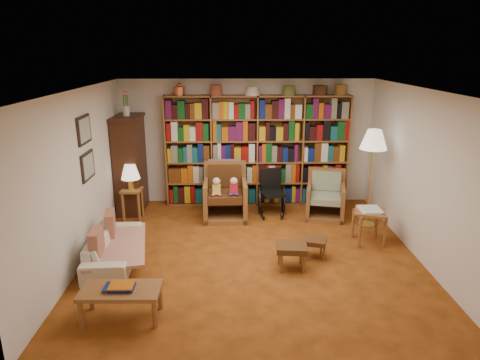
{
  "coord_description": "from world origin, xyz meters",
  "views": [
    {
      "loc": [
        -0.3,
        -5.98,
        3.01
      ],
      "look_at": [
        -0.17,
        0.6,
        1.02
      ],
      "focal_mm": 32.0,
      "sensor_mm": 36.0,
      "label": 1
    }
  ],
  "objects_px": {
    "armchair_leather": "(225,195)",
    "coffee_table": "(121,293)",
    "wheelchair": "(271,194)",
    "footstool_a": "(292,249)",
    "armchair_sage": "(324,199)",
    "side_table_papers": "(370,216)",
    "sofa": "(114,248)",
    "floor_lamp": "(374,144)",
    "side_table_lamp": "(132,198)",
    "footstool_b": "(314,242)"
  },
  "relations": [
    {
      "from": "armchair_sage",
      "to": "footstool_b",
      "type": "bearing_deg",
      "value": -106.37
    },
    {
      "from": "armchair_sage",
      "to": "footstool_a",
      "type": "relative_size",
      "value": 1.9
    },
    {
      "from": "footstool_a",
      "to": "armchair_leather",
      "type": "bearing_deg",
      "value": 114.87
    },
    {
      "from": "armchair_sage",
      "to": "side_table_lamp",
      "type": "bearing_deg",
      "value": -178.2
    },
    {
      "from": "side_table_lamp",
      "to": "footstool_a",
      "type": "bearing_deg",
      "value": -36.1
    },
    {
      "from": "side_table_papers",
      "to": "footstool_b",
      "type": "bearing_deg",
      "value": -152.35
    },
    {
      "from": "footstool_b",
      "to": "armchair_sage",
      "type": "bearing_deg",
      "value": 73.63
    },
    {
      "from": "side_table_lamp",
      "to": "floor_lamp",
      "type": "bearing_deg",
      "value": -5.37
    },
    {
      "from": "side_table_lamp",
      "to": "footstool_b",
      "type": "relative_size",
      "value": 1.33
    },
    {
      "from": "floor_lamp",
      "to": "side_table_papers",
      "type": "xyz_separation_m",
      "value": [
        -0.2,
        -0.72,
        -1.04
      ]
    },
    {
      "from": "armchair_sage",
      "to": "wheelchair",
      "type": "height_order",
      "value": "armchair_sage"
    },
    {
      "from": "side_table_lamp",
      "to": "coffee_table",
      "type": "bearing_deg",
      "value": -79.94
    },
    {
      "from": "wheelchair",
      "to": "footstool_a",
      "type": "xyz_separation_m",
      "value": [
        0.09,
        -2.21,
        -0.1
      ]
    },
    {
      "from": "sofa",
      "to": "side_table_papers",
      "type": "distance_m",
      "value": 4.02
    },
    {
      "from": "sofa",
      "to": "floor_lamp",
      "type": "distance_m",
      "value": 4.55
    },
    {
      "from": "side_table_papers",
      "to": "footstool_b",
      "type": "distance_m",
      "value": 1.13
    },
    {
      "from": "armchair_sage",
      "to": "floor_lamp",
      "type": "xyz_separation_m",
      "value": [
        0.67,
        -0.51,
        1.17
      ]
    },
    {
      "from": "sofa",
      "to": "footstool_a",
      "type": "height_order",
      "value": "sofa"
    },
    {
      "from": "floor_lamp",
      "to": "armchair_leather",
      "type": "bearing_deg",
      "value": 168.03
    },
    {
      "from": "side_table_papers",
      "to": "footstool_a",
      "type": "distance_m",
      "value": 1.62
    },
    {
      "from": "footstool_a",
      "to": "wheelchair",
      "type": "bearing_deg",
      "value": 92.43
    },
    {
      "from": "sofa",
      "to": "armchair_sage",
      "type": "relative_size",
      "value": 1.79
    },
    {
      "from": "sofa",
      "to": "footstool_b",
      "type": "relative_size",
      "value": 3.6
    },
    {
      "from": "coffee_table",
      "to": "footstool_b",
      "type": "bearing_deg",
      "value": 30.67
    },
    {
      "from": "sofa",
      "to": "floor_lamp",
      "type": "bearing_deg",
      "value": -75.26
    },
    {
      "from": "wheelchair",
      "to": "floor_lamp",
      "type": "xyz_separation_m",
      "value": [
        1.66,
        -0.65,
        1.11
      ]
    },
    {
      "from": "floor_lamp",
      "to": "coffee_table",
      "type": "relative_size",
      "value": 1.88
    },
    {
      "from": "armchair_leather",
      "to": "side_table_papers",
      "type": "bearing_deg",
      "value": -28.16
    },
    {
      "from": "sofa",
      "to": "wheelchair",
      "type": "xyz_separation_m",
      "value": [
        2.5,
        1.97,
        0.17
      ]
    },
    {
      "from": "side_table_papers",
      "to": "armchair_leather",
      "type": "bearing_deg",
      "value": 151.84
    },
    {
      "from": "sofa",
      "to": "armchair_sage",
      "type": "bearing_deg",
      "value": -65.16
    },
    {
      "from": "side_table_papers",
      "to": "sofa",
      "type": "bearing_deg",
      "value": -171.3
    },
    {
      "from": "sofa",
      "to": "coffee_table",
      "type": "relative_size",
      "value": 1.69
    },
    {
      "from": "wheelchair",
      "to": "coffee_table",
      "type": "relative_size",
      "value": 0.94
    },
    {
      "from": "side_table_lamp",
      "to": "wheelchair",
      "type": "distance_m",
      "value": 2.61
    },
    {
      "from": "sofa",
      "to": "footstool_a",
      "type": "bearing_deg",
      "value": -98.18
    },
    {
      "from": "side_table_lamp",
      "to": "floor_lamp",
      "type": "relative_size",
      "value": 0.33
    },
    {
      "from": "side_table_lamp",
      "to": "footstool_a",
      "type": "height_order",
      "value": "side_table_lamp"
    },
    {
      "from": "armchair_leather",
      "to": "coffee_table",
      "type": "bearing_deg",
      "value": -109.59
    },
    {
      "from": "armchair_sage",
      "to": "floor_lamp",
      "type": "bearing_deg",
      "value": -37.58
    },
    {
      "from": "footstool_b",
      "to": "coffee_table",
      "type": "xyz_separation_m",
      "value": [
        -2.53,
        -1.5,
        0.09
      ]
    },
    {
      "from": "floor_lamp",
      "to": "footstool_a",
      "type": "bearing_deg",
      "value": -135.1
    },
    {
      "from": "armchair_sage",
      "to": "wheelchair",
      "type": "relative_size",
      "value": 1.01
    },
    {
      "from": "side_table_lamp",
      "to": "footstool_a",
      "type": "xyz_separation_m",
      "value": [
        2.7,
        -1.97,
        -0.11
      ]
    },
    {
      "from": "sofa",
      "to": "armchair_sage",
      "type": "distance_m",
      "value": 3.95
    },
    {
      "from": "floor_lamp",
      "to": "side_table_papers",
      "type": "distance_m",
      "value": 1.28
    },
    {
      "from": "floor_lamp",
      "to": "footstool_a",
      "type": "relative_size",
      "value": 3.8
    },
    {
      "from": "armchair_leather",
      "to": "wheelchair",
      "type": "relative_size",
      "value": 1.19
    },
    {
      "from": "sofa",
      "to": "coffee_table",
      "type": "xyz_separation_m",
      "value": [
        0.46,
        -1.41,
        0.11
      ]
    },
    {
      "from": "armchair_sage",
      "to": "side_table_papers",
      "type": "bearing_deg",
      "value": -69.08
    }
  ]
}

